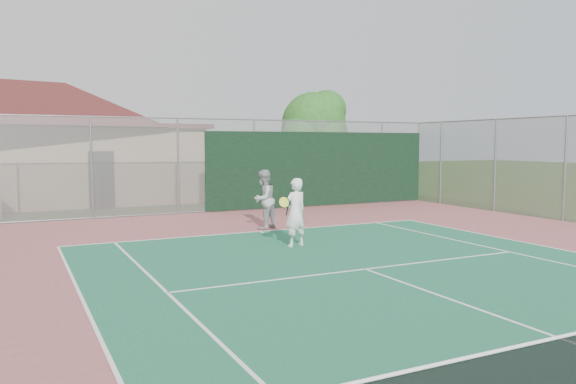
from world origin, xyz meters
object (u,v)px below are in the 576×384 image
object	(u,v)px
clubhouse	(35,131)
tree	(315,127)
player_white_front	(295,213)
player_grey_back	(264,200)

from	to	relation	value
clubhouse	tree	bearing A→B (deg)	-17.19
clubhouse	player_white_front	xyz separation A→B (m)	(5.30, -15.19, -2.28)
clubhouse	player_white_front	distance (m)	16.25
player_white_front	player_grey_back	distance (m)	3.08
clubhouse	player_grey_back	bearing A→B (deg)	-65.33
player_white_front	player_grey_back	world-z (taller)	player_grey_back
clubhouse	tree	size ratio (longest dim) A/B	2.80
tree	player_grey_back	size ratio (longest dim) A/B	2.89
tree	player_grey_back	xyz separation A→B (m)	(-6.52, -8.52, -2.50)
player_white_front	player_grey_back	size ratio (longest dim) A/B	0.96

